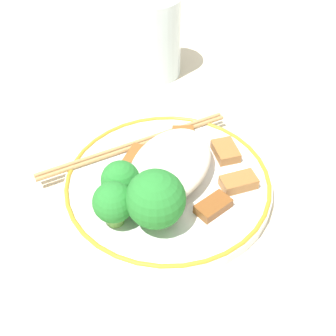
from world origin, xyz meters
TOP-DOWN VIEW (x-y plane):
  - ground_plane at (0.00, 0.00)m, footprint 3.00×3.00m
  - plate at (0.00, 0.00)m, footprint 0.23×0.23m
  - rice_mound at (0.01, -0.00)m, footprint 0.12×0.08m
  - broccoli_back_left at (-0.04, 0.03)m, footprint 0.04×0.04m
  - broccoli_back_center at (-0.07, 0.02)m, footprint 0.04×0.04m
  - broccoli_back_right at (-0.06, -0.02)m, footprint 0.06×0.06m
  - meat_near_front at (0.02, 0.04)m, footprint 0.03×0.03m
  - meat_near_left at (0.03, -0.07)m, footprint 0.04×0.04m
  - meat_near_right at (0.07, 0.02)m, footprint 0.03×0.03m
  - meat_near_back at (-0.02, -0.06)m, footprint 0.04×0.03m
  - meat_on_rice_edge at (0.04, 0.03)m, footprint 0.03×0.04m
  - meat_mid_left at (0.07, -0.04)m, footprint 0.04×0.04m
  - chopsticks at (0.03, 0.06)m, footprint 0.20×0.15m
  - drinking_glass at (0.20, 0.12)m, footprint 0.07×0.07m

SIDE VIEW (x-z plane):
  - ground_plane at x=0.00m, z-range 0.00..0.00m
  - plate at x=0.00m, z-range 0.00..0.02m
  - chopsticks at x=0.03m, z-range 0.01..0.02m
  - meat_near_front at x=0.02m, z-range 0.01..0.02m
  - meat_near_right at x=0.07m, z-range 0.01..0.02m
  - meat_near_back at x=-0.02m, z-range 0.01..0.02m
  - meat_on_rice_edge at x=0.04m, z-range 0.01..0.02m
  - meat_mid_left at x=0.07m, z-range 0.01..0.02m
  - meat_near_left at x=0.03m, z-range 0.01..0.03m
  - rice_mound at x=0.01m, z-range 0.01..0.05m
  - broccoli_back_left at x=-0.04m, z-range 0.02..0.06m
  - broccoli_back_center at x=-0.07m, z-range 0.02..0.07m
  - broccoli_back_right at x=-0.06m, z-range 0.02..0.08m
  - drinking_glass at x=0.20m, z-range 0.00..0.11m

